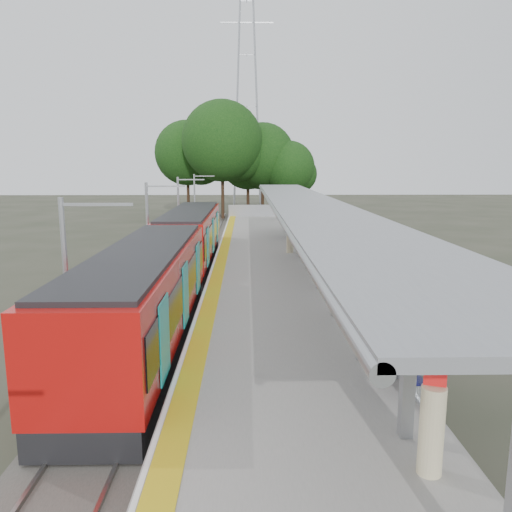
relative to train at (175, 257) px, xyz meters
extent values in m
cube|color=#59544C|center=(0.00, 4.01, -1.93)|extent=(3.00, 70.00, 0.24)
cube|color=gray|center=(4.50, 4.01, -1.55)|extent=(6.00, 50.00, 1.00)
cube|color=gold|center=(1.95, 4.01, -1.04)|extent=(0.60, 50.00, 0.02)
cube|color=#9EA0A5|center=(4.50, 28.96, -0.45)|extent=(6.00, 0.10, 1.20)
cube|color=black|center=(0.00, -7.02, -1.40)|extent=(2.50, 13.50, 0.70)
cube|color=red|center=(0.00, -7.02, 0.20)|extent=(2.65, 13.50, 2.50)
cube|color=black|center=(0.00, -7.02, 0.25)|extent=(2.72, 12.96, 1.20)
cube|color=black|center=(0.00, -7.02, 1.50)|extent=(2.40, 12.82, 0.15)
cube|color=#0D8685|center=(1.36, -7.02, 0.05)|extent=(0.04, 1.30, 2.00)
cylinder|color=black|center=(0.00, -11.74, -1.70)|extent=(2.20, 0.70, 0.70)
cube|color=black|center=(0.00, 7.08, -1.40)|extent=(2.50, 13.50, 0.70)
cube|color=red|center=(0.00, 7.08, 0.20)|extent=(2.65, 13.50, 2.50)
cube|color=black|center=(0.00, 7.08, 0.25)|extent=(2.72, 12.96, 1.20)
cube|color=black|center=(0.00, 7.08, 1.50)|extent=(2.40, 12.83, 0.15)
cube|color=#0D8685|center=(1.36, 7.08, 0.05)|extent=(0.04, 1.30, 2.00)
cylinder|color=black|center=(0.00, 2.36, -1.70)|extent=(2.20, 0.70, 0.70)
cube|color=black|center=(0.00, 0.03, -0.05)|extent=(2.30, 0.80, 2.40)
cube|color=#9EA0A5|center=(6.50, -13.99, 0.70)|extent=(0.25, 0.25, 3.50)
cube|color=#9EA0A5|center=(6.50, -9.99, 0.70)|extent=(0.25, 0.25, 3.50)
cube|color=#9EA0A5|center=(6.50, -5.99, 0.70)|extent=(0.25, 0.25, 3.50)
cube|color=#9EA0A5|center=(6.50, -1.99, 0.70)|extent=(0.25, 0.25, 3.50)
cube|color=#9EA0A5|center=(6.50, 2.01, 0.70)|extent=(0.25, 0.25, 3.50)
cube|color=#9EA0A5|center=(6.50, 6.01, 0.70)|extent=(0.25, 0.25, 3.50)
cube|color=#9EA0A5|center=(6.50, 10.01, 0.70)|extent=(0.25, 0.25, 3.50)
cube|color=#9EA0A5|center=(6.50, 14.01, 0.70)|extent=(0.25, 0.25, 3.50)
cube|color=#9EA0A5|center=(6.50, 18.01, 0.70)|extent=(0.25, 0.25, 3.50)
cube|color=gray|center=(6.10, 0.01, 2.53)|extent=(3.20, 38.00, 0.16)
cylinder|color=#9EA0A5|center=(4.55, 0.01, 2.45)|extent=(0.24, 38.00, 0.24)
cube|color=silver|center=(7.20, -11.99, 0.15)|extent=(0.05, 3.70, 2.20)
cube|color=silver|center=(7.20, -7.99, 0.15)|extent=(0.05, 3.70, 2.20)
cube|color=silver|center=(7.20, 0.01, 0.15)|extent=(0.05, 3.70, 2.20)
cube|color=silver|center=(7.20, 4.01, 0.15)|extent=(0.05, 3.70, 2.20)
cube|color=silver|center=(7.20, 12.01, 0.15)|extent=(0.05, 3.70, 2.20)
cube|color=silver|center=(7.20, 16.01, 0.15)|extent=(0.05, 3.70, 2.20)
cylinder|color=#382316|center=(-3.78, 38.71, 0.52)|extent=(0.36, 0.36, 5.15)
sphere|color=#244E16|center=(-3.78, 38.71, 5.67)|extent=(7.82, 7.82, 7.82)
cylinder|color=#382316|center=(0.67, 34.10, 0.92)|extent=(0.36, 0.36, 5.95)
sphere|color=#244E16|center=(0.67, 34.10, 6.88)|extent=(9.05, 9.05, 9.05)
cylinder|color=#382316|center=(3.56, 38.44, 0.19)|extent=(0.36, 0.36, 4.48)
sphere|color=#244E16|center=(3.56, 38.44, 4.67)|extent=(6.81, 6.81, 6.81)
cylinder|color=#382316|center=(5.31, 36.98, 0.43)|extent=(0.36, 0.36, 4.96)
sphere|color=#244E16|center=(5.31, 36.98, 5.39)|extent=(7.55, 7.55, 7.55)
cylinder|color=#382316|center=(8.31, 36.01, -0.04)|extent=(0.36, 0.36, 4.02)
sphere|color=#244E16|center=(8.31, 36.01, 3.98)|extent=(6.11, 6.11, 6.11)
cylinder|color=#9EA0A5|center=(-1.80, -8.99, 0.65)|extent=(0.16, 0.16, 5.40)
cube|color=#9EA0A5|center=(-0.80, -8.99, 3.15)|extent=(2.00, 0.08, 0.08)
cylinder|color=#9EA0A5|center=(-1.80, 3.01, 0.65)|extent=(0.16, 0.16, 5.40)
cube|color=#9EA0A5|center=(-0.80, 3.01, 3.15)|extent=(2.00, 0.08, 0.08)
cylinder|color=#9EA0A5|center=(-1.80, 15.01, 0.65)|extent=(0.16, 0.16, 5.40)
cube|color=#9EA0A5|center=(-0.80, 15.01, 3.15)|extent=(2.00, 0.08, 0.08)
cylinder|color=#9EA0A5|center=(-1.80, 27.01, 0.65)|extent=(0.16, 0.16, 5.40)
cube|color=#9EA0A5|center=(-0.80, 27.01, 3.15)|extent=(2.00, 0.08, 0.08)
cube|color=#0E0E47|center=(7.20, -11.90, -0.61)|extent=(0.52, 1.50, 0.06)
cube|color=#0E0E47|center=(7.00, -11.90, -0.31)|extent=(0.13, 1.48, 0.54)
cube|color=#9EA0A5|center=(7.20, -12.49, -0.84)|extent=(0.40, 0.08, 0.43)
cube|color=#9EA0A5|center=(7.20, -11.31, -0.84)|extent=(0.40, 0.08, 0.43)
cube|color=#0E0E47|center=(7.00, 5.70, -0.56)|extent=(0.79, 1.71, 0.07)
cube|color=#0E0E47|center=(6.78, 5.70, -0.23)|extent=(0.38, 1.62, 0.60)
cube|color=#9EA0A5|center=(7.00, 5.04, -0.81)|extent=(0.44, 0.15, 0.48)
cube|color=#9EA0A5|center=(7.00, 6.36, -0.81)|extent=(0.44, 0.15, 0.48)
cube|color=#0E0E47|center=(6.71, 13.46, -0.61)|extent=(0.72, 1.53, 0.06)
cube|color=#0E0E47|center=(6.52, 13.46, -0.31)|extent=(0.34, 1.46, 0.54)
cube|color=#9EA0A5|center=(6.71, 12.87, -0.84)|extent=(0.40, 0.13, 0.43)
cube|color=#9EA0A5|center=(6.71, 14.05, -0.84)|extent=(0.40, 0.13, 0.43)
cylinder|color=beige|center=(6.54, -15.20, -0.25)|extent=(0.43, 0.43, 1.60)
cube|color=red|center=(6.54, -15.20, 0.71)|extent=(0.37, 0.19, 0.27)
cylinder|color=beige|center=(6.02, 6.98, -0.25)|extent=(0.43, 0.43, 1.61)
cube|color=red|center=(6.02, 6.98, 0.72)|extent=(0.38, 0.14, 0.27)
cylinder|color=#9EA0A5|center=(6.87, 1.24, -0.62)|extent=(0.49, 0.49, 0.86)
camera|label=1|loc=(3.38, -23.01, 4.24)|focal=35.00mm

